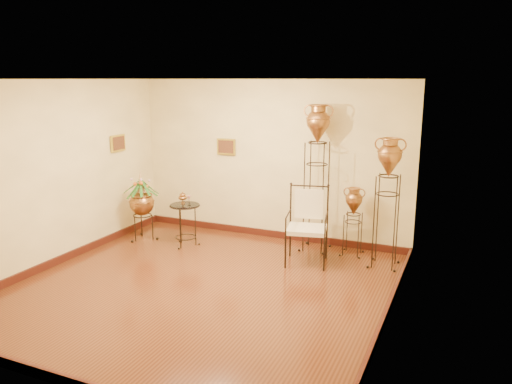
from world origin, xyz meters
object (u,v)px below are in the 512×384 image
at_px(amphora_tall, 317,177).
at_px(armchair, 307,226).
at_px(planter_urn, 142,200).
at_px(side_table, 185,224).
at_px(amphora_mid, 387,202).

height_order(amphora_tall, armchair, amphora_tall).
distance_m(amphora_tall, planter_urn, 3.10).
relative_size(amphora_tall, side_table, 2.66).
bearing_deg(amphora_tall, planter_urn, -166.61).
relative_size(amphora_tall, planter_urn, 1.91).
distance_m(amphora_tall, side_table, 2.37).
bearing_deg(armchair, planter_urn, 168.15).
bearing_deg(planter_urn, armchair, 0.40).
bearing_deg(side_table, amphora_tall, 18.57).
height_order(amphora_tall, side_table, amphora_tall).
relative_size(planter_urn, side_table, 1.39).
height_order(amphora_mid, planter_urn, amphora_mid).
bearing_deg(amphora_tall, armchair, -83.97).
height_order(planter_urn, side_table, planter_urn).
xyz_separation_m(planter_urn, armchair, (3.04, 0.02, -0.11)).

